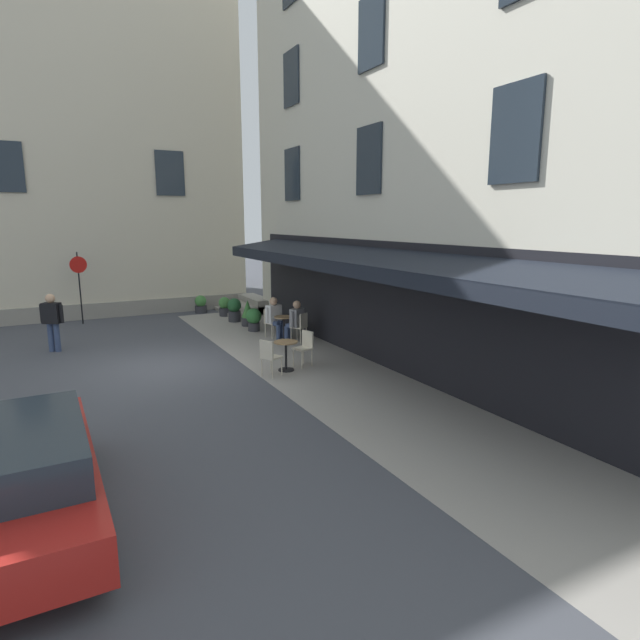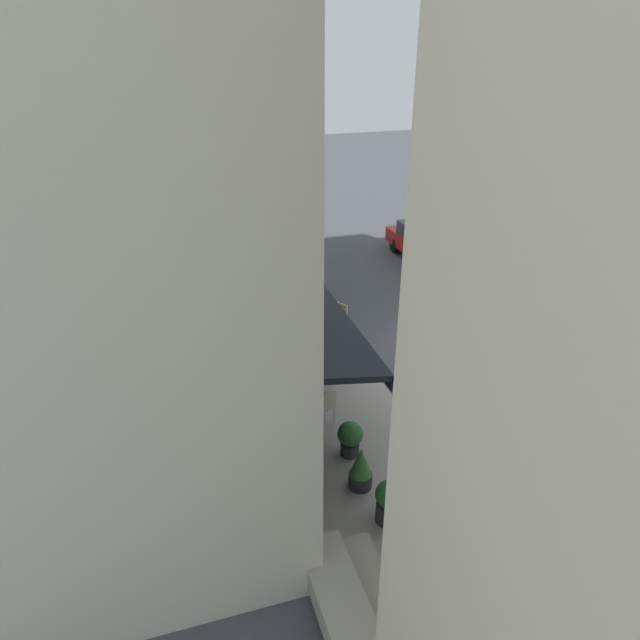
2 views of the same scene
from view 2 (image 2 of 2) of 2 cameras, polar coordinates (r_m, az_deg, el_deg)
name	(u,v)px [view 2 (image 2 of 2)]	position (r m, az deg, el deg)	size (l,w,h in m)	color
ground_plane	(433,357)	(15.71, 11.29, -3.61)	(70.00, 70.00, 0.00)	#42444C
sidewalk_cafe_terrace	(283,321)	(17.29, -3.76, -0.06)	(20.50, 3.20, 0.01)	gray
cafe_building_facade	(3,49)	(15.96, -29.12, 22.64)	(20.00, 10.70, 15.00)	beige
back_alley_steps	(361,608)	(9.50, 4.13, -26.79)	(2.40, 1.75, 0.60)	gray
cafe_table_near_entrance	(324,325)	(15.95, 0.39, -0.51)	(0.60, 0.60, 0.75)	black
cafe_chair_cream_by_window	(340,316)	(16.32, 1.98, 0.38)	(0.54, 0.54, 0.91)	beige
cafe_chair_cream_facing_street	(305,329)	(15.62, -1.55, -0.91)	(0.49, 0.49, 0.91)	beige
cafe_table_mid_terrace	(310,393)	(13.09, -1.02, -7.32)	(0.60, 0.60, 0.75)	black
cafe_chair_cream_kerbside	(326,405)	(12.63, 0.56, -8.47)	(0.50, 0.50, 0.91)	beige
cafe_chair_cream_back_row	(290,381)	(13.42, -3.04, -6.11)	(0.55, 0.55, 0.91)	beige
seated_patron_in_grey	(296,379)	(13.22, -2.38, -5.93)	(0.63, 0.61, 1.29)	navy
seated_companion_in_white	(320,394)	(12.69, 0.01, -7.44)	(0.62, 0.64, 1.31)	navy
walking_pedestrian_in_black	(601,370)	(14.50, 26.30, -4.51)	(0.49, 0.60, 1.67)	navy
potted_plant_by_steps	(389,501)	(10.64, 6.93, -17.56)	(0.51, 0.51, 0.87)	#2D2D33
potted_plant_entrance_right	(361,468)	(11.22, 4.10, -14.57)	(0.46, 0.46, 0.93)	#2D2D33
potted_plant_mid_terrace	(419,562)	(9.93, 9.90, -22.73)	(0.46, 0.46, 0.75)	#2D2D33
potted_plant_under_sign	(494,613)	(9.64, 17.00, -26.27)	(0.48, 0.48, 0.72)	#2D2D33
potted_plant_entrance_left	(350,437)	(11.94, 3.03, -11.64)	(0.53, 0.53, 0.78)	#2D2D33
parked_car_red	(431,244)	(21.81, 11.01, 7.46)	(4.33, 1.88, 1.33)	#A81E19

